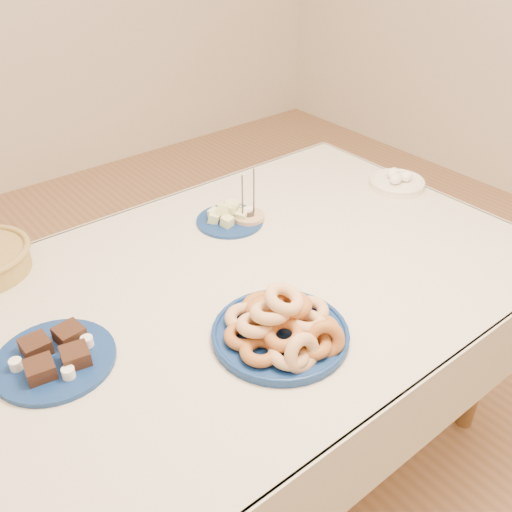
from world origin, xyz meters
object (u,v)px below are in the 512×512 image
Objects in this scene: donut_platter at (283,327)px; candle_holder at (248,217)px; dining_table at (245,308)px; melon_plate at (229,216)px; egg_bowl at (397,182)px; brownie_plate at (55,357)px.

donut_platter is 0.57m from candle_holder.
dining_table is 9.88× the size of candle_holder.
dining_table is at bearing -118.75° from melon_plate.
melon_plate is (0.23, 0.53, -0.02)m from donut_platter.
dining_table is at bearing -172.96° from egg_bowl.
candle_holder reaches higher than dining_table.
donut_platter is 1.92× the size of egg_bowl.
brownie_plate is (-0.69, -0.26, -0.01)m from melon_plate.
melon_plate is 0.06m from candle_holder.
candle_holder is at bearing 16.93° from brownie_plate.
egg_bowl is at bearing 3.52° from brownie_plate.
brownie_plate is (-0.45, 0.27, -0.02)m from donut_platter.
candle_holder is at bearing -32.83° from melon_plate.
donut_platter is at bearing -113.83° from melon_plate.
candle_holder is 0.58m from egg_bowl.
dining_table is at bearing -1.49° from brownie_plate.
donut_platter reaches higher than brownie_plate.
melon_plate is (0.15, 0.27, 0.13)m from dining_table.
brownie_plate is at bearing -176.48° from egg_bowl.
melon_plate reaches higher than dining_table.
donut_platter is at bearing -30.39° from brownie_plate.
dining_table is 0.78m from egg_bowl.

